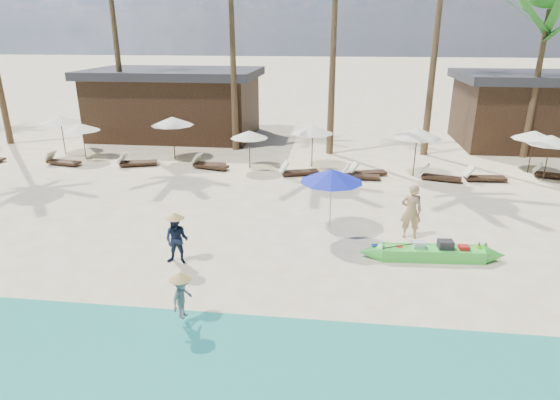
# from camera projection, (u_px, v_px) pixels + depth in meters

# --- Properties ---
(ground) EXTENTS (240.00, 240.00, 0.00)m
(ground) POSITION_uv_depth(u_px,v_px,m) (246.00, 266.00, 13.90)
(ground) COLOR #F9E7B8
(ground) RESTS_ON ground
(wet_sand_strip) EXTENTS (240.00, 4.50, 0.01)m
(wet_sand_strip) POSITION_uv_depth(u_px,v_px,m) (197.00, 385.00, 9.24)
(wet_sand_strip) COLOR tan
(wet_sand_strip) RESTS_ON ground
(green_canoe) EXTENTS (4.95, 0.85, 0.63)m
(green_canoe) POSITION_uv_depth(u_px,v_px,m) (431.00, 253.00, 14.27)
(green_canoe) COLOR #41D541
(green_canoe) RESTS_ON ground
(tourist) EXTENTS (0.71, 0.47, 1.91)m
(tourist) POSITION_uv_depth(u_px,v_px,m) (411.00, 211.00, 15.51)
(tourist) COLOR tan
(tourist) RESTS_ON ground
(vendor_green) EXTENTS (0.75, 0.60, 1.50)m
(vendor_green) POSITION_uv_depth(u_px,v_px,m) (177.00, 240.00, 13.87)
(vendor_green) COLOR #15213B
(vendor_green) RESTS_ON ground
(vendor_yellow) EXTENTS (0.57, 0.78, 1.08)m
(vendor_yellow) POSITION_uv_depth(u_px,v_px,m) (182.00, 297.00, 10.95)
(vendor_yellow) COLOR gray
(vendor_yellow) RESTS_ON ground
(blue_umbrella) EXTENTS (2.12, 2.12, 2.29)m
(blue_umbrella) POSITION_uv_depth(u_px,v_px,m) (332.00, 175.00, 15.53)
(blue_umbrella) COLOR #99999E
(blue_umbrella) RESTS_ON ground
(resort_parasol_2) EXTENTS (2.13, 2.13, 2.20)m
(resort_parasol_2) POSITION_uv_depth(u_px,v_px,m) (60.00, 119.00, 25.90)
(resort_parasol_2) COLOR #362516
(resort_parasol_2) RESTS_ON ground
(resort_parasol_3) EXTENTS (1.88, 1.88, 1.94)m
(resort_parasol_3) POSITION_uv_depth(u_px,v_px,m) (82.00, 127.00, 24.91)
(resort_parasol_3) COLOR #362516
(resort_parasol_3) RESTS_ON ground
(lounger_3_left) EXTENTS (1.93, 0.87, 0.63)m
(lounger_3_left) POSITION_uv_depth(u_px,v_px,m) (61.00, 161.00, 24.31)
(lounger_3_left) COLOR #362516
(lounger_3_left) RESTS_ON ground
(lounger_3_right) EXTENTS (2.04, 1.19, 0.66)m
(lounger_3_right) POSITION_uv_depth(u_px,v_px,m) (135.00, 162.00, 24.09)
(lounger_3_right) COLOR #362516
(lounger_3_right) RESTS_ON ground
(resort_parasol_4) EXTENTS (2.25, 2.25, 2.31)m
(resort_parasol_4) POSITION_uv_depth(u_px,v_px,m) (172.00, 121.00, 24.75)
(resort_parasol_4) COLOR #362516
(resort_parasol_4) RESTS_ON ground
(lounger_4_left) EXTENTS (1.69, 0.73, 0.55)m
(lounger_4_left) POSITION_uv_depth(u_px,v_px,m) (136.00, 161.00, 24.37)
(lounger_4_left) COLOR #362516
(lounger_4_left) RESTS_ON ground
(lounger_4_right) EXTENTS (1.75, 0.62, 0.58)m
(lounger_4_right) POSITION_uv_depth(u_px,v_px,m) (207.00, 163.00, 24.01)
(lounger_4_right) COLOR #362516
(lounger_4_right) RESTS_ON ground
(resort_parasol_5) EXTENTS (1.87, 1.87, 1.93)m
(resort_parasol_5) POSITION_uv_depth(u_px,v_px,m) (249.00, 134.00, 23.23)
(resort_parasol_5) COLOR #362516
(resort_parasol_5) RESTS_ON ground
(lounger_5_left) EXTENTS (1.97, 1.05, 0.64)m
(lounger_5_left) POSITION_uv_depth(u_px,v_px,m) (208.00, 165.00, 23.64)
(lounger_5_left) COLOR #362516
(lounger_5_left) RESTS_ON ground
(resort_parasol_6) EXTENTS (2.09, 2.09, 2.15)m
(resort_parasol_6) POSITION_uv_depth(u_px,v_px,m) (313.00, 129.00, 23.43)
(resort_parasol_6) COLOR #362516
(resort_parasol_6) RESTS_ON ground
(lounger_6_left) EXTENTS (1.96, 1.12, 0.64)m
(lounger_6_left) POSITION_uv_depth(u_px,v_px,m) (297.00, 171.00, 22.56)
(lounger_6_left) COLOR #362516
(lounger_6_left) RESTS_ON ground
(lounger_6_right) EXTENTS (1.90, 1.06, 0.62)m
(lounger_6_right) POSITION_uv_depth(u_px,v_px,m) (365.00, 172.00, 22.48)
(lounger_6_right) COLOR #362516
(lounger_6_right) RESTS_ON ground
(resort_parasol_7) EXTENTS (2.27, 2.27, 2.34)m
(resort_parasol_7) POSITION_uv_depth(u_px,v_px,m) (417.00, 133.00, 21.83)
(resort_parasol_7) COLOR #362516
(resort_parasol_7) RESTS_ON ground
(lounger_7_left) EXTENTS (1.78, 0.59, 0.60)m
(lounger_7_left) POSITION_uv_depth(u_px,v_px,m) (359.00, 175.00, 21.99)
(lounger_7_left) COLOR #362516
(lounger_7_left) RESTS_ON ground
(lounger_7_right) EXTENTS (1.95, 1.03, 0.63)m
(lounger_7_right) POSITION_uv_depth(u_px,v_px,m) (438.00, 176.00, 21.79)
(lounger_7_right) COLOR #362516
(lounger_7_right) RESTS_ON ground
(resort_parasol_8) EXTENTS (2.04, 2.04, 2.10)m
(resort_parasol_8) POSITION_uv_depth(u_px,v_px,m) (534.00, 135.00, 22.39)
(resort_parasol_8) COLOR #362516
(resort_parasol_8) RESTS_ON ground
(lounger_8_left) EXTENTS (1.95, 0.71, 0.65)m
(lounger_8_left) POSITION_uv_depth(u_px,v_px,m) (482.00, 177.00, 21.69)
(lounger_8_left) COLOR #362516
(lounger_8_left) RESTS_ON ground
(resort_parasol_9) EXTENTS (2.09, 2.09, 2.16)m
(resort_parasol_9) POSITION_uv_depth(u_px,v_px,m) (551.00, 140.00, 21.18)
(resort_parasol_9) COLOR #362516
(resort_parasol_9) RESTS_ON ground
(lounger_9_left) EXTENTS (1.87, 1.12, 0.61)m
(lounger_9_left) POSITION_uv_depth(u_px,v_px,m) (551.00, 174.00, 22.15)
(lounger_9_left) COLOR #362516
(lounger_9_left) RESTS_ON ground
(palm_6) EXTENTS (2.08, 2.08, 8.51)m
(palm_6) POSITION_uv_depth(u_px,v_px,m) (547.00, 21.00, 23.56)
(palm_6) COLOR brown
(palm_6) RESTS_ON ground
(pavilion_west) EXTENTS (10.80, 6.60, 4.30)m
(pavilion_west) POSITION_uv_depth(u_px,v_px,m) (175.00, 103.00, 30.40)
(pavilion_west) COLOR #362516
(pavilion_west) RESTS_ON ground
(pavilion_east) EXTENTS (8.80, 6.60, 4.30)m
(pavilion_east) POSITION_uv_depth(u_px,v_px,m) (532.00, 109.00, 27.86)
(pavilion_east) COLOR #362516
(pavilion_east) RESTS_ON ground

